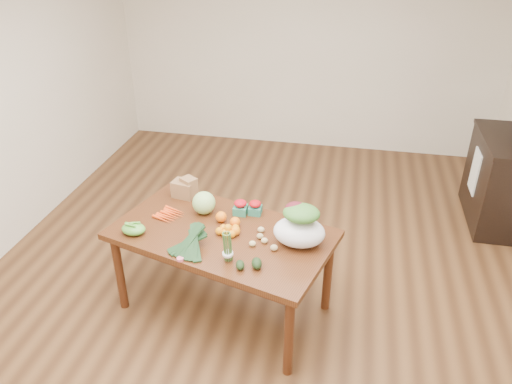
% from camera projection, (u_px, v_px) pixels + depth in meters
% --- Properties ---
extents(floor, '(6.00, 6.00, 0.00)m').
position_uv_depth(floor, '(263.00, 273.00, 4.57)').
color(floor, brown).
rests_on(floor, ground).
extents(room_walls, '(5.02, 6.02, 2.70)m').
position_uv_depth(room_walls, '(264.00, 137.00, 3.91)').
color(room_walls, white).
rests_on(room_walls, floor).
extents(dining_table, '(1.85, 1.34, 0.75)m').
position_uv_depth(dining_table, '(223.00, 271.00, 4.00)').
color(dining_table, '#4E2812').
rests_on(dining_table, floor).
extents(cabinet, '(0.52, 1.02, 0.94)m').
position_uv_depth(cabinet, '(500.00, 181.00, 5.15)').
color(cabinet, black).
rests_on(cabinet, floor).
extents(dish_towel, '(0.02, 0.28, 0.45)m').
position_uv_depth(dish_towel, '(475.00, 171.00, 5.15)').
color(dish_towel, white).
rests_on(dish_towel, cabinet).
extents(paper_bag, '(0.30, 0.27, 0.18)m').
position_uv_depth(paper_bag, '(184.00, 187.00, 4.26)').
color(paper_bag, brown).
rests_on(paper_bag, dining_table).
extents(cabbage, '(0.19, 0.19, 0.19)m').
position_uv_depth(cabbage, '(204.00, 203.00, 4.02)').
color(cabbage, '#A5C974').
rests_on(cabbage, dining_table).
extents(strawberry_basket_a, '(0.13, 0.13, 0.10)m').
position_uv_depth(strawberry_basket_a, '(240.00, 208.00, 4.03)').
color(strawberry_basket_a, red).
rests_on(strawberry_basket_a, dining_table).
extents(strawberry_basket_b, '(0.13, 0.13, 0.09)m').
position_uv_depth(strawberry_basket_b, '(255.00, 209.00, 4.03)').
color(strawberry_basket_b, '#B30B16').
rests_on(strawberry_basket_b, dining_table).
extents(orange_a, '(0.09, 0.09, 0.09)m').
position_uv_depth(orange_a, '(221.00, 217.00, 3.93)').
color(orange_a, orange).
rests_on(orange_a, dining_table).
extents(orange_b, '(0.08, 0.08, 0.08)m').
position_uv_depth(orange_b, '(235.00, 222.00, 3.87)').
color(orange_b, orange).
rests_on(orange_b, dining_table).
extents(orange_c, '(0.07, 0.07, 0.07)m').
position_uv_depth(orange_c, '(235.00, 231.00, 3.77)').
color(orange_c, '#FFA70F').
rests_on(orange_c, dining_table).
extents(mandarin_cluster, '(0.22, 0.22, 0.10)m').
position_uv_depth(mandarin_cluster, '(228.00, 229.00, 3.76)').
color(mandarin_cluster, orange).
rests_on(mandarin_cluster, dining_table).
extents(carrots, '(0.27, 0.27, 0.03)m').
position_uv_depth(carrots, '(170.00, 215.00, 4.01)').
color(carrots, '#FF5015').
rests_on(carrots, dining_table).
extents(snap_pea_bag, '(0.19, 0.14, 0.08)m').
position_uv_depth(snap_pea_bag, '(134.00, 229.00, 3.78)').
color(snap_pea_bag, '#64B53D').
rests_on(snap_pea_bag, dining_table).
extents(kale_bunch, '(0.42, 0.47, 0.16)m').
position_uv_depth(kale_bunch, '(188.00, 244.00, 3.55)').
color(kale_bunch, black).
rests_on(kale_bunch, dining_table).
extents(asparagus_bundle, '(0.11, 0.13, 0.26)m').
position_uv_depth(asparagus_bundle, '(228.00, 247.00, 3.44)').
color(asparagus_bundle, '#467837').
rests_on(asparagus_bundle, dining_table).
extents(potato_a, '(0.05, 0.05, 0.04)m').
position_uv_depth(potato_a, '(260.00, 236.00, 3.73)').
color(potato_a, tan).
rests_on(potato_a, dining_table).
extents(potato_b, '(0.05, 0.05, 0.04)m').
position_uv_depth(potato_b, '(252.00, 244.00, 3.65)').
color(potato_b, '#D2C479').
rests_on(potato_b, dining_table).
extents(potato_c, '(0.05, 0.05, 0.04)m').
position_uv_depth(potato_c, '(264.00, 241.00, 3.68)').
color(potato_c, '#CCBC76').
rests_on(potato_c, dining_table).
extents(potato_d, '(0.05, 0.05, 0.05)m').
position_uv_depth(potato_d, '(261.00, 230.00, 3.81)').
color(potato_d, tan).
rests_on(potato_d, dining_table).
extents(potato_e, '(0.06, 0.05, 0.05)m').
position_uv_depth(potato_e, '(274.00, 248.00, 3.60)').
color(potato_e, tan).
rests_on(potato_e, dining_table).
extents(avocado_a, '(0.08, 0.10, 0.06)m').
position_uv_depth(avocado_a, '(240.00, 265.00, 3.41)').
color(avocado_a, black).
rests_on(avocado_a, dining_table).
extents(avocado_b, '(0.10, 0.12, 0.07)m').
position_uv_depth(avocado_b, '(257.00, 263.00, 3.42)').
color(avocado_b, black).
rests_on(avocado_b, dining_table).
extents(salad_bag, '(0.45, 0.38, 0.30)m').
position_uv_depth(salad_bag, '(299.00, 227.00, 3.61)').
color(salad_bag, white).
rests_on(salad_bag, dining_table).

